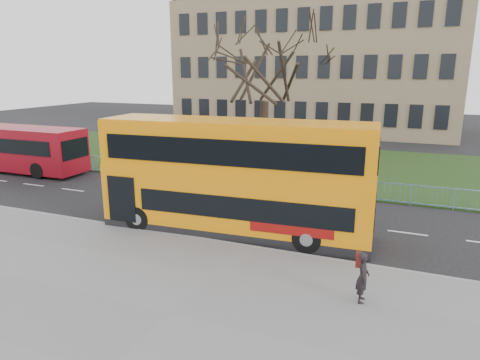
% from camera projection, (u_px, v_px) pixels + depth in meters
% --- Properties ---
extents(ground, '(120.00, 120.00, 0.00)m').
position_uv_depth(ground, '(254.00, 234.00, 17.95)').
color(ground, black).
rests_on(ground, ground).
extents(pavement, '(80.00, 10.50, 0.12)m').
position_uv_depth(pavement, '(170.00, 315.00, 11.87)').
color(pavement, slate).
rests_on(pavement, ground).
extents(kerb, '(80.00, 0.20, 0.14)m').
position_uv_depth(kerb, '(240.00, 246.00, 16.54)').
color(kerb, gray).
rests_on(kerb, ground).
extents(grass_verge, '(80.00, 15.40, 0.08)m').
position_uv_depth(grass_verge, '(322.00, 165.00, 30.79)').
color(grass_verge, '#203413').
rests_on(grass_verge, ground).
extents(guard_railing, '(40.00, 0.12, 1.10)m').
position_uv_depth(guard_railing, '(295.00, 184.00, 23.74)').
color(guard_railing, '#699ABB').
rests_on(guard_railing, ground).
extents(bare_tree, '(7.82, 7.82, 11.17)m').
position_uv_depth(bare_tree, '(264.00, 87.00, 26.61)').
color(bare_tree, black).
rests_on(bare_tree, grass_verge).
extents(civic_building, '(30.00, 15.00, 14.00)m').
position_uv_depth(civic_building, '(318.00, 67.00, 49.47)').
color(civic_building, '#8E7D5A').
rests_on(civic_building, ground).
extents(yellow_bus, '(11.28, 3.35, 4.66)m').
position_uv_depth(yellow_bus, '(235.00, 175.00, 17.55)').
color(yellow_bus, orange).
rests_on(yellow_bus, ground).
extents(red_bus, '(11.43, 2.70, 3.01)m').
position_uv_depth(red_bus, '(9.00, 147.00, 29.05)').
color(red_bus, maroon).
rests_on(red_bus, ground).
extents(pedestrian, '(0.41, 0.59, 1.53)m').
position_uv_depth(pedestrian, '(363.00, 277.00, 12.29)').
color(pedestrian, black).
rests_on(pedestrian, pavement).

